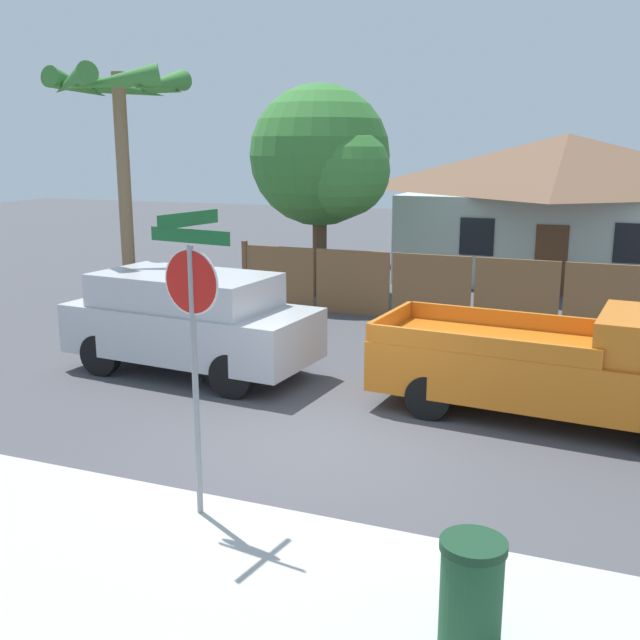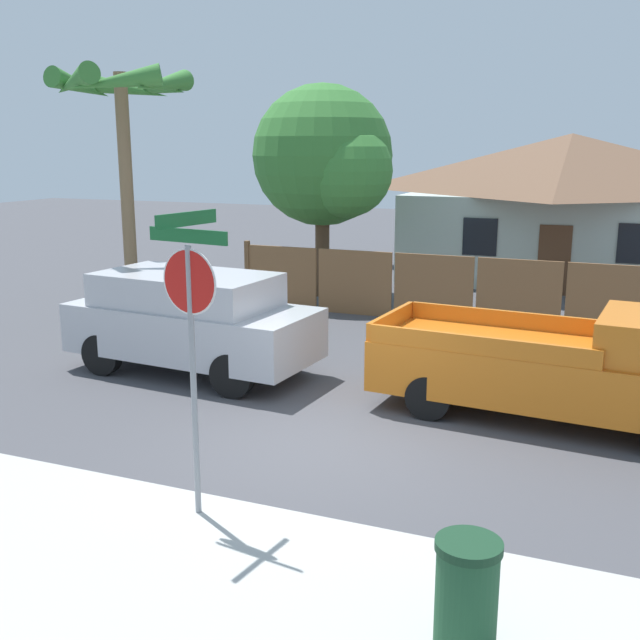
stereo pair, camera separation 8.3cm
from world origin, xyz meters
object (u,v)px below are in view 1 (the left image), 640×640
house (564,203)px  stop_sign (193,312)px  palm_tree (120,108)px  oak_tree (325,159)px  orange_pickup (570,367)px  trash_bin (471,593)px  red_suv (190,319)px

house → stop_sign: 19.05m
house → palm_tree: 15.00m
oak_tree → orange_pickup: bearing=-47.6°
palm_tree → trash_bin: 12.66m
orange_pickup → red_suv: bearing=-175.4°
oak_tree → palm_tree: oak_tree is taller
red_suv → oak_tree: bearing=97.3°
oak_tree → red_suv: (0.34, -7.73, -2.79)m
house → red_suv: size_ratio=2.13×
house → orange_pickup: bearing=-85.2°
stop_sign → oak_tree: bearing=113.7°
house → red_suv: 15.21m
oak_tree → red_suv: bearing=-87.5°
orange_pickup → trash_bin: (-0.39, -5.97, -0.37)m
oak_tree → red_suv: 8.22m
orange_pickup → stop_sign: (-3.75, -4.75, 1.54)m
house → trash_bin: 20.20m
oak_tree → stop_sign: bearing=-75.1°
stop_sign → trash_bin: bearing=-11.2°
trash_bin → house: bearing=92.3°
orange_pickup → house: bearing=99.6°
stop_sign → house: bearing=91.1°
palm_tree → orange_pickup: bearing=-10.9°
house → oak_tree: oak_tree is taller
orange_pickup → stop_sign: 6.25m
house → trash_bin: bearing=-87.7°
oak_tree → orange_pickup: 10.91m
house → orange_pickup: house is taller
palm_tree → red_suv: palm_tree is taller
orange_pickup → stop_sign: bearing=-123.5°
red_suv → stop_sign: stop_sign is taller
red_suv → orange_pickup: size_ratio=0.85×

